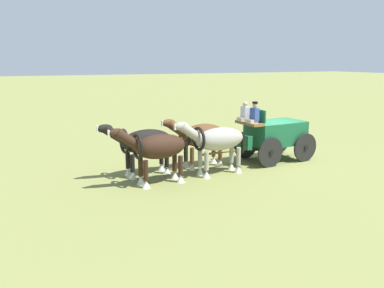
# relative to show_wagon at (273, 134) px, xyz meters

# --- Properties ---
(ground_plane) EXTENTS (220.00, 220.00, 0.00)m
(ground_plane) POSITION_rel_show_wagon_xyz_m (-0.16, -0.01, -1.24)
(ground_plane) COLOR olive
(show_wagon) EXTENTS (5.58, 2.12, 2.82)m
(show_wagon) POSITION_rel_show_wagon_xyz_m (0.00, 0.00, 0.00)
(show_wagon) COLOR #195B38
(show_wagon) RESTS_ON ground
(draft_horse_rear_near) EXTENTS (3.22, 1.10, 2.26)m
(draft_horse_rear_near) POSITION_rel_show_wagon_xyz_m (3.38, 0.93, 0.15)
(draft_horse_rear_near) COLOR #9E998E
(draft_horse_rear_near) RESTS_ON ground
(draft_horse_rear_off) EXTENTS (3.07, 1.16, 2.20)m
(draft_horse_rear_off) POSITION_rel_show_wagon_xyz_m (3.47, -0.36, 0.09)
(draft_horse_rear_off) COLOR brown
(draft_horse_rear_off) RESTS_ON ground
(draft_horse_lead_near) EXTENTS (3.06, 1.09, 2.23)m
(draft_horse_lead_near) POSITION_rel_show_wagon_xyz_m (5.97, 1.15, 0.12)
(draft_horse_lead_near) COLOR #331E14
(draft_horse_lead_near) RESTS_ON ground
(draft_horse_lead_off) EXTENTS (3.15, 1.14, 2.19)m
(draft_horse_lead_off) POSITION_rel_show_wagon_xyz_m (6.07, -0.15, 0.09)
(draft_horse_lead_off) COLOR black
(draft_horse_lead_off) RESTS_ON ground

